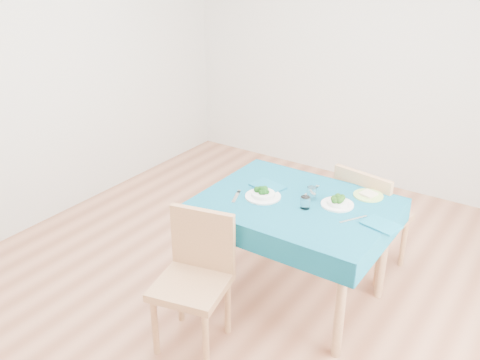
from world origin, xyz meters
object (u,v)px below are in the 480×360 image
Objects in this scene: chair_near at (190,273)px; side_plate at (368,195)px; chair_far at (375,202)px; table at (295,251)px; bowl_far at (338,201)px; bowl_near at (263,192)px.

chair_near is 5.26× the size of side_plate.
chair_far is at bearing 100.49° from side_plate.
table is 6.10× the size of side_plate.
table is at bearing 76.59° from chair_far.
bowl_far is 0.26m from side_plate.
bowl_near reaches higher than side_plate.
chair_near is 4.93× the size of bowl_far.
side_plate is (0.65, 1.08, 0.25)m from chair_near.
chair_far is at bearing 55.52° from bowl_near.
chair_near is at bearing -96.57° from bowl_near.
table is at bearing 17.35° from bowl_near.
chair_near reaches higher than bowl_near.
chair_far is (0.29, 0.67, 0.18)m from table.
table is at bearing 55.47° from chair_near.
bowl_near is at bearing -144.58° from side_plate.
bowl_far is at bearing -115.81° from side_plate.
bowl_near is 1.13× the size of bowl_far.
bowl_far is 1.07× the size of side_plate.
bowl_far is (0.24, 0.10, 0.41)m from table.
bowl_near reaches higher than bowl_far.
side_plate is at bearing 46.24° from chair_near.
table is 0.47m from bowl_near.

